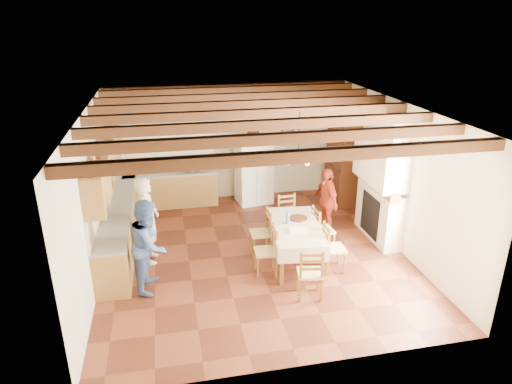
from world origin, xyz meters
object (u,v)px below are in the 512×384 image
chair_right_far (323,229)px  person_woman_red (326,201)px  chair_left_far (260,232)px  chair_end_far (289,217)px  refrigerator (254,170)px  person_woman_blue (149,245)px  chair_left_near (266,251)px  person_man (148,220)px  chair_end_near (310,272)px  dining_table (296,229)px  hutch (341,162)px  chair_right_near (334,247)px  microwave (195,164)px

chair_right_far → person_woman_red: size_ratio=0.64×
chair_left_far → chair_end_far: (0.76, 0.59, 0.00)m
refrigerator → person_woman_blue: bearing=-133.7°
chair_left_near → person_man: size_ratio=0.55×
chair_end_near → chair_left_far: bearing=-62.3°
refrigerator → person_woman_red: 2.39m
chair_right_far → person_woman_red: 0.92m
dining_table → chair_end_near: chair_end_near is taller
chair_right_far → person_woman_blue: size_ratio=0.57×
hutch → chair_right_near: hutch is taller
microwave → chair_right_far: bearing=-55.1°
microwave → chair_right_near: bearing=-61.8°
chair_right_near → chair_right_far: same height
hutch → dining_table: (-2.02, -2.79, -0.37)m
dining_table → person_man: (-2.80, 0.63, 0.17)m
person_man → person_woman_blue: (0.03, -0.97, -0.03)m
person_man → refrigerator: bearing=-43.4°
chair_right_far → chair_end_far: same height
dining_table → chair_right_near: bearing=-35.4°
hutch → chair_end_near: 4.54m
chair_left_far → chair_right_near: 1.53m
dining_table → chair_right_near: chair_right_near is taller
person_woman_red → hutch: bearing=140.0°
chair_left_far → microwave: 3.17m
refrigerator → chair_right_near: bearing=-85.0°
chair_left_near → chair_right_far: same height
person_woman_blue → person_woman_red: bearing=-57.5°
refrigerator → chair_left_near: 3.57m
chair_right_far → person_woman_blue: (-3.45, -0.67, 0.36)m
refrigerator → microwave: refrigerator is taller
refrigerator → hutch: size_ratio=0.80×
chair_left_near → chair_end_far: size_ratio=1.00×
dining_table → microwave: microwave is taller
refrigerator → person_woman_red: (1.22, -2.05, -0.10)m
chair_left_near → chair_right_near: same height
hutch → chair_end_far: hutch is taller
hutch → chair_left_near: (-2.68, -3.09, -0.59)m
chair_right_near → person_woman_red: 1.68m
chair_end_far → chair_end_near: bearing=-101.9°
chair_left_near → hutch: bearing=143.2°
chair_end_near → chair_left_near: bearing=-46.3°
chair_end_near → microwave: 4.89m
chair_end_near → person_man: (-2.70, 1.83, 0.40)m
person_woman_blue → microwave: person_woman_blue is taller
chair_right_far → person_woman_blue: person_woman_blue is taller
person_man → person_woman_red: person_man is taller
refrigerator → person_woman_blue: (-2.58, -3.54, -0.01)m
hutch → chair_end_near: bearing=-117.2°
refrigerator → microwave: size_ratio=3.00×
refrigerator → person_man: bearing=-143.0°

